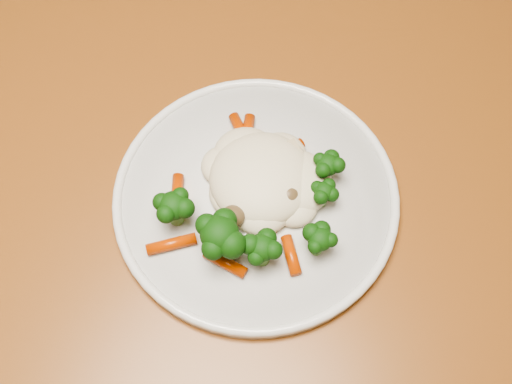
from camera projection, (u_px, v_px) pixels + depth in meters
dining_table at (293, 225)px, 0.79m from camera, size 1.33×1.12×0.75m
plate at (256, 198)px, 0.68m from camera, size 0.30×0.30×0.01m
meal at (256, 194)px, 0.65m from camera, size 0.19×0.19×0.05m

